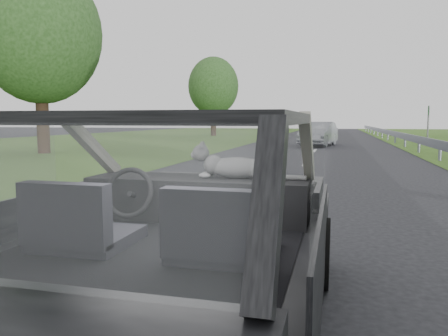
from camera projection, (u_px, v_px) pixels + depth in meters
The scene contains 10 objects.
subject_car at pixel (166, 237), 2.57m from camera, with size 1.80×4.00×1.45m, color black.
dashboard at pixel (198, 198), 3.16m from camera, with size 1.58×0.45×0.30m, color black.
driver_seat at pixel (77, 218), 2.38m from camera, with size 0.50×0.72×0.42m, color #262629.
passenger_seat at pixel (218, 227), 2.18m from camera, with size 0.50×0.72×0.42m, color #262629.
steering_wheel at pixel (129, 193), 2.97m from camera, with size 0.36×0.36×0.04m, color black.
cat at pixel (237, 166), 3.09m from camera, with size 0.59×0.18×0.26m, color #A1A1A1.
other_car at pixel (318, 134), 23.70m from camera, with size 1.57×3.99×1.31m, color #9C9FAA.
highway_sign at pixel (428, 125), 24.74m from camera, with size 0.09×0.88×2.20m, color #0F4018.
tree_5 at pixel (40, 61), 18.06m from camera, with size 5.06×5.06×7.67m, color #1C3D14, non-canonical shape.
tree_6 at pixel (213, 98), 38.73m from camera, with size 4.46×4.46×6.75m, color #1C3D14, non-canonical shape.
Camera 1 is at (0.96, -2.35, 1.41)m, focal length 35.00 mm.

